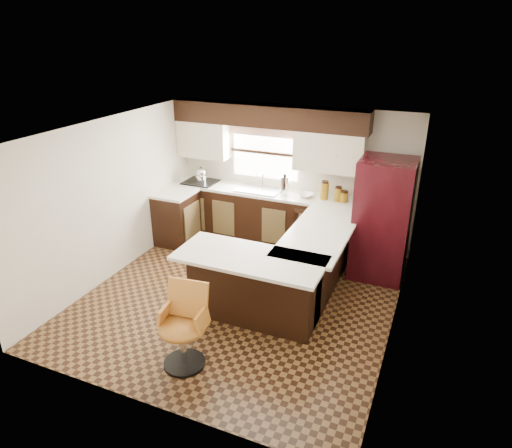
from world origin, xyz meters
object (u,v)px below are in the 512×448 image
at_px(peninsula_return, 254,287).
at_px(bar_chair, 182,329).
at_px(peninsula_long, 314,262).
at_px(refrigerator, 382,220).

xyz_separation_m(peninsula_return, bar_chair, (-0.37, -1.18, 0.04)).
distance_m(peninsula_long, refrigerator, 1.24).
bearing_deg(peninsula_long, refrigerator, 46.86).
distance_m(refrigerator, bar_chair, 3.46).
height_order(refrigerator, bar_chair, refrigerator).
distance_m(peninsula_long, bar_chair, 2.33).
height_order(peninsula_long, peninsula_return, same).
bearing_deg(refrigerator, peninsula_return, -125.85).
xyz_separation_m(refrigerator, bar_chair, (-1.68, -2.99, -0.43)).
relative_size(peninsula_return, bar_chair, 1.68).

